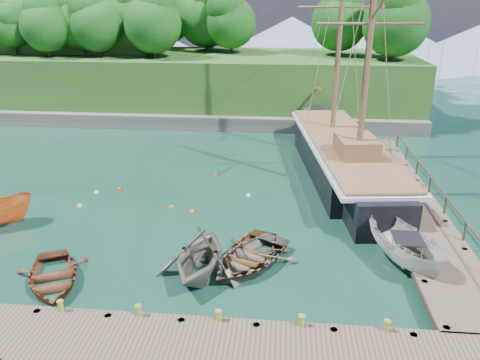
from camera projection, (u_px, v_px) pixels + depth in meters
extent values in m
plane|color=#143929|center=(192.00, 259.00, 22.24)|extent=(160.00, 160.00, 0.00)
cube|color=#4C3A2D|center=(213.00, 349.00, 15.85)|extent=(20.00, 3.20, 0.12)
cube|color=#32261C|center=(213.00, 352.00, 15.91)|extent=(20.00, 3.20, 0.20)
cube|color=#4C3A2D|center=(407.00, 199.00, 27.50)|extent=(3.20, 24.00, 0.12)
cube|color=#32261C|center=(407.00, 201.00, 27.56)|extent=(3.20, 24.00, 0.20)
cylinder|color=#32261C|center=(444.00, 340.00, 16.97)|extent=(0.28, 0.28, 1.10)
cylinder|color=#32261C|center=(357.00, 146.00, 38.62)|extent=(0.28, 0.28, 1.10)
cylinder|color=#32261C|center=(389.00, 147.00, 38.39)|extent=(0.28, 0.28, 1.10)
cylinder|color=olive|center=(64.00, 324.00, 17.87)|extent=(0.26, 0.26, 0.45)
cylinder|color=olive|center=(140.00, 329.00, 17.61)|extent=(0.26, 0.26, 0.45)
cylinder|color=olive|center=(219.00, 334.00, 17.34)|extent=(0.26, 0.26, 0.45)
cylinder|color=olive|center=(300.00, 339.00, 17.08)|extent=(0.26, 0.26, 0.45)
cylinder|color=olive|center=(384.00, 344.00, 16.81)|extent=(0.26, 0.26, 0.45)
imported|color=brown|center=(53.00, 284.00, 20.35)|extent=(4.68, 5.27, 0.90)
imported|color=#6C6759|center=(200.00, 275.00, 20.95)|extent=(4.39, 4.92, 2.36)
imported|color=#533318|center=(249.00, 260.00, 22.16)|extent=(4.33, 5.15, 0.91)
imported|color=#584F48|center=(249.00, 266.00, 21.70)|extent=(5.46, 5.90, 1.00)
imported|color=beige|center=(404.00, 265.00, 21.72)|extent=(3.74, 5.58, 2.02)
cube|color=black|center=(342.00, 165.00, 32.50)|extent=(6.29, 14.52, 2.92)
cube|color=black|center=(318.00, 130.00, 40.90)|extent=(3.05, 4.70, 2.63)
cube|color=black|center=(377.00, 216.00, 25.04)|extent=(3.62, 3.99, 2.78)
cube|color=silver|center=(344.00, 145.00, 31.97)|extent=(6.90, 18.91, 0.25)
cube|color=brown|center=(344.00, 142.00, 31.88)|extent=(6.44, 18.46, 0.12)
cube|color=brown|center=(356.00, 147.00, 28.86)|extent=(2.64, 3.26, 1.20)
cylinder|color=brown|center=(313.00, 89.00, 43.08)|extent=(1.10, 6.87, 1.69)
cylinder|color=brown|center=(341.00, 19.00, 32.37)|extent=(0.36, 0.36, 15.52)
cylinder|color=brown|center=(370.00, 37.00, 25.88)|extent=(0.36, 0.36, 14.28)
cylinder|color=#8C7A59|center=(324.00, 11.00, 37.79)|extent=(1.40, 10.65, 9.02)
sphere|color=silver|center=(80.00, 207.00, 27.74)|extent=(0.32, 0.32, 0.32)
sphere|color=orange|center=(172.00, 208.00, 27.60)|extent=(0.28, 0.28, 0.28)
sphere|color=#F64F02|center=(192.00, 212.00, 26.99)|extent=(0.35, 0.35, 0.35)
sphere|color=silver|center=(248.00, 196.00, 29.18)|extent=(0.31, 0.31, 0.31)
sphere|color=red|center=(120.00, 190.00, 30.08)|extent=(0.32, 0.32, 0.32)
sphere|color=#F03C00|center=(216.00, 176.00, 32.43)|extent=(0.27, 0.27, 0.27)
sphere|color=white|center=(96.00, 193.00, 29.65)|extent=(0.28, 0.28, 0.28)
sphere|color=#F75500|center=(247.00, 237.00, 24.26)|extent=(0.33, 0.33, 0.33)
cube|color=#474744|center=(157.00, 119.00, 44.92)|extent=(50.00, 4.00, 1.40)
cube|color=#29511F|center=(170.00, 83.00, 49.59)|extent=(50.00, 14.00, 6.00)
cube|color=#29511F|center=(58.00, 57.00, 53.79)|extent=(24.00, 12.00, 10.00)
cylinder|color=#382616|center=(85.00, 48.00, 47.19)|extent=(0.36, 0.36, 1.40)
sphere|color=#104110|center=(82.00, 23.00, 46.31)|extent=(5.42, 5.42, 5.42)
cylinder|color=#382616|center=(99.00, 49.00, 45.82)|extent=(0.36, 0.36, 1.40)
sphere|color=#104110|center=(96.00, 25.00, 44.98)|extent=(5.02, 5.02, 5.02)
cylinder|color=#382616|center=(70.00, 41.00, 53.77)|extent=(0.36, 0.36, 1.40)
sphere|color=#104110|center=(67.00, 17.00, 52.78)|extent=(6.25, 6.25, 6.25)
cylinder|color=#382616|center=(392.00, 53.00, 43.19)|extent=(0.36, 0.36, 1.40)
sphere|color=#104110|center=(396.00, 23.00, 42.23)|extent=(6.00, 6.00, 6.00)
cylinder|color=#382616|center=(8.00, 45.00, 50.07)|extent=(0.36, 0.36, 1.40)
sphere|color=#104110|center=(4.00, 20.00, 49.12)|extent=(5.89, 5.89, 5.89)
cylinder|color=#382616|center=(231.00, 46.00, 48.78)|extent=(0.36, 0.36, 1.40)
sphere|color=#104110|center=(231.00, 23.00, 47.93)|extent=(5.13, 5.13, 5.13)
cylinder|color=#382616|center=(66.00, 41.00, 54.53)|extent=(0.36, 0.36, 1.40)
sphere|color=#104110|center=(63.00, 21.00, 53.72)|extent=(4.80, 4.80, 4.80)
cylinder|color=#382616|center=(149.00, 46.00, 48.59)|extent=(0.36, 0.36, 1.40)
sphere|color=#104110|center=(147.00, 21.00, 47.66)|extent=(5.82, 5.82, 5.82)
cylinder|color=#382616|center=(206.00, 44.00, 51.02)|extent=(0.36, 0.36, 1.40)
sphere|color=#104110|center=(206.00, 19.00, 50.05)|extent=(6.05, 6.05, 6.05)
cylinder|color=#382616|center=(392.00, 52.00, 44.10)|extent=(0.36, 0.36, 1.40)
sphere|color=#104110|center=(395.00, 27.00, 43.30)|extent=(4.77, 4.77, 4.77)
cylinder|color=#382616|center=(155.00, 50.00, 45.07)|extent=(0.36, 0.36, 1.40)
sphere|color=#104110|center=(153.00, 24.00, 44.18)|extent=(5.47, 5.47, 5.47)
cylinder|color=#382616|center=(338.00, 48.00, 47.06)|extent=(0.36, 0.36, 1.40)
sphere|color=#104110|center=(339.00, 22.00, 46.16)|extent=(5.55, 5.55, 5.55)
cylinder|color=#382616|center=(167.00, 40.00, 55.58)|extent=(0.36, 0.36, 1.40)
sphere|color=#104110|center=(166.00, 16.00, 54.59)|extent=(6.25, 6.25, 6.25)
cylinder|color=#382616|center=(13.00, 40.00, 55.39)|extent=(0.36, 0.36, 1.40)
sphere|color=#104110|center=(9.00, 19.00, 54.51)|extent=(5.41, 5.41, 5.41)
cylinder|color=#382616|center=(81.00, 44.00, 50.39)|extent=(0.36, 0.36, 1.40)
sphere|color=#104110|center=(79.00, 21.00, 49.50)|extent=(5.47, 5.47, 5.47)
cylinder|color=#382616|center=(15.00, 48.00, 47.39)|extent=(0.36, 0.36, 1.40)
sphere|color=#104110|center=(12.00, 29.00, 46.72)|extent=(3.77, 3.77, 3.77)
cylinder|color=#382616|center=(67.00, 44.00, 50.61)|extent=(0.36, 0.36, 1.40)
sphere|color=#104110|center=(63.00, 19.00, 49.64)|extent=(6.04, 6.04, 6.04)
cylinder|color=#382616|center=(204.00, 40.00, 55.76)|extent=(0.36, 0.36, 1.40)
sphere|color=#104110|center=(203.00, 17.00, 54.81)|extent=(5.89, 5.89, 5.89)
cylinder|color=#382616|center=(135.00, 45.00, 49.51)|extent=(0.36, 0.36, 1.40)
sphere|color=#104110|center=(133.00, 19.00, 48.54)|extent=(6.08, 6.08, 6.08)
cylinder|color=#382616|center=(27.00, 46.00, 48.84)|extent=(0.36, 0.36, 1.40)
sphere|color=#104110|center=(24.00, 26.00, 48.11)|extent=(4.25, 4.25, 4.25)
cylinder|color=#382616|center=(49.00, 50.00, 45.54)|extent=(0.36, 0.36, 1.40)
sphere|color=#104110|center=(46.00, 26.00, 44.74)|extent=(4.77, 4.77, 4.77)
cube|color=silver|center=(64.00, 7.00, 50.65)|extent=(4.00, 5.00, 3.00)
cone|color=#728CA5|center=(376.00, 38.00, 83.56)|extent=(36.00, 36.00, 9.00)
cone|color=#728CA5|center=(479.00, 45.00, 82.34)|extent=(28.00, 28.00, 7.00)
cone|color=#728CA5|center=(291.00, 40.00, 85.07)|extent=(32.00, 32.00, 8.00)
cone|color=#728CA5|center=(105.00, 33.00, 87.80)|extent=(40.00, 40.00, 10.00)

